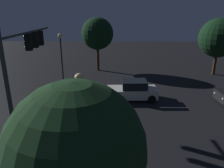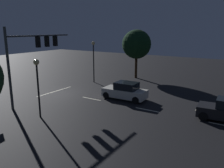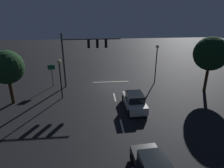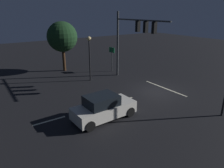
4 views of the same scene
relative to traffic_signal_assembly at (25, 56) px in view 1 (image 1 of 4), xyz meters
The scene contains 11 objects.
ground_plane 5.97m from the traffic_signal_assembly, behind, with size 80.00×80.00×0.00m, color black.
traffic_signal_assembly is the anchor object (origin of this frame).
lane_dash_far 7.13m from the traffic_signal_assembly, 131.72° to the left, with size 2.20×0.16×0.01m, color beige.
lane_dash_mid 11.57m from the traffic_signal_assembly, 109.37° to the left, with size 2.20×0.16×0.01m, color beige.
stop_bar 6.09m from the traffic_signal_assembly, 161.21° to the right, with size 5.00×0.16×0.01m, color beige.
car_approaching 9.42m from the traffic_signal_assembly, 127.77° to the left, with size 2.03×4.42×1.70m.
street_lamp_left_kerb 9.58m from the traffic_signal_assembly, behind, with size 0.44×0.44×5.21m.
street_lamp_right_kerb 4.63m from the traffic_signal_assembly, 54.04° to the left, with size 0.44×0.44×4.55m.
tree_left_near 21.67m from the traffic_signal_assembly, 127.40° to the left, with size 4.54×4.54×6.67m.
tree_left_far 15.19m from the traffic_signal_assembly, 168.68° to the left, with size 3.98×3.98×6.68m.
tree_right_far 8.86m from the traffic_signal_assembly, 28.95° to the left, with size 3.51×3.51×5.83m.
Camera 1 is at (15.66, 5.33, 7.30)m, focal length 34.27 mm.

